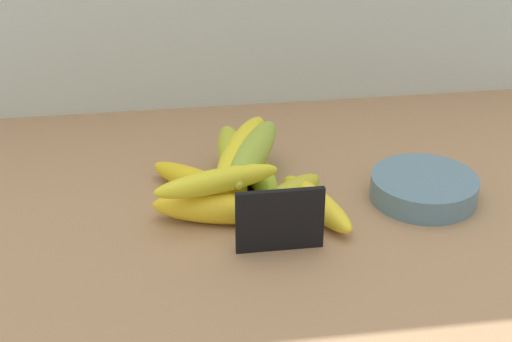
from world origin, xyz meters
The scene contains 13 objects.
counter_top centered at (0.00, 0.00, 1.50)cm, with size 110.00×76.00×3.00cm, color #A37B56.
chalkboard_sign centered at (-2.37, -8.08, 6.86)cm, with size 11.00×1.80×8.40cm.
fruit_bowl centered at (19.60, 1.39, 4.69)cm, with size 14.78×14.78×3.39cm, color slate.
banana_0 centered at (-6.11, 8.46, 4.75)cm, with size 17.86×3.50×3.50cm, color gold.
banana_1 centered at (-9.25, -0.64, 5.09)cm, with size 17.66×4.19×4.19cm, color yellow.
banana_2 centered at (-10.50, 6.41, 4.82)cm, with size 19.26×3.65×3.65cm, color yellow.
banana_3 centered at (-2.48, 8.88, 4.92)cm, with size 19.54×3.84×3.84cm, color #99B828.
banana_4 centered at (-0.45, 0.96, 4.94)cm, with size 15.14×3.88×3.88cm, color gold.
banana_5 centered at (3.87, -0.79, 4.83)cm, with size 15.80×3.65×3.65cm, color yellow.
banana_6 centered at (-6.38, 7.78, 8.40)cm, with size 18.26×3.80×3.80cm, color gold.
banana_7 centered at (-9.27, 0.10, 8.82)cm, with size 17.19×3.26×3.26cm, color yellow.
banana_8 centered at (-3.38, 7.57, 8.96)cm, with size 18.75×4.25×4.25cm, color #94AF36.
banana_9 centered at (-4.74, 9.57, 8.61)cm, with size 20.16×4.23×4.23cm, color yellow.
Camera 1 is at (-16.96, -87.72, 57.14)cm, focal length 54.27 mm.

